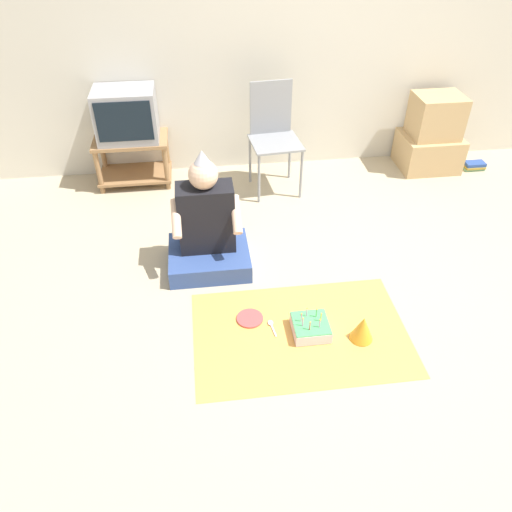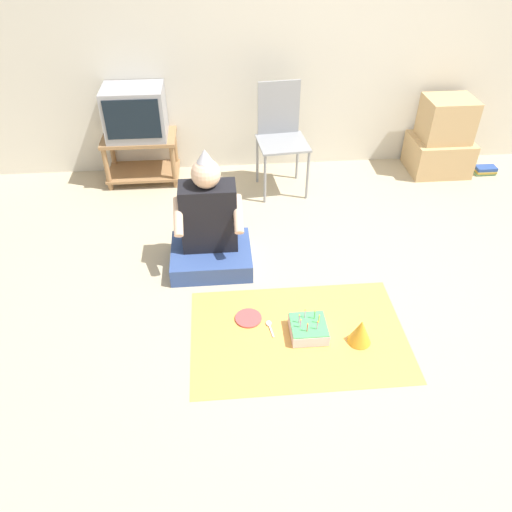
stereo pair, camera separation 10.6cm
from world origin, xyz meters
The scene contains 13 objects.
ground_plane centered at (0.00, 0.00, 0.00)m, with size 16.00×16.00×0.00m, color tan.
wall_back centered at (0.00, 2.12, 1.27)m, with size 6.40×0.06×2.55m.
tv_stand centered at (-1.54, 1.89, 0.26)m, with size 0.65×0.41×0.43m.
tv centered at (-1.54, 1.89, 0.65)m, with size 0.52×0.40×0.44m.
folding_chair centered at (-0.29, 1.67, 0.53)m, with size 0.45×0.44×0.93m.
cardboard_box_stack centered at (1.26, 1.83, 0.31)m, with size 0.54×0.46×0.71m.
book_pile centered at (1.71, 1.72, 0.03)m, with size 0.21×0.13×0.07m.
person_seated centered at (-0.93, 0.58, 0.29)m, with size 0.58×0.50×0.90m.
party_cloth centered at (-0.40, -0.21, 0.00)m, with size 1.35×0.89×0.01m.
birthday_cake centered at (-0.34, -0.21, 0.05)m, with size 0.23×0.23×0.15m.
party_hat_blue centered at (-0.03, -0.30, 0.09)m, with size 0.15×0.15×0.17m.
paper_plate centered at (-0.70, -0.05, 0.01)m, with size 0.17×0.17×0.01m.
plastic_spoon_near centered at (-0.57, -0.12, 0.01)m, with size 0.04×0.14×0.01m.
Camera 2 is at (-0.85, -2.36, 2.33)m, focal length 35.00 mm.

